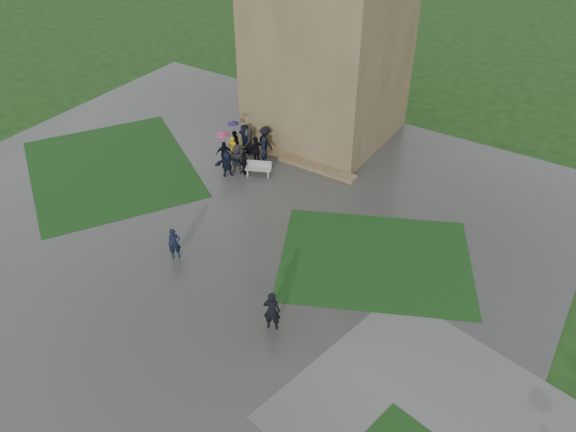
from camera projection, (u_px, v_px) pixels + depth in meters
The scene contains 9 objects.
ground at pixel (172, 254), 27.23m from camera, with size 120.00×120.00×0.00m, color black.
plaza at pixel (198, 233), 28.57m from camera, with size 34.00×34.00×0.02m, color #343331.
lawn_inset_left at pixel (111, 168), 33.62m from camera, with size 11.00×9.00×0.01m, color black.
lawn_inset_right at pixel (375, 259), 26.89m from camera, with size 9.00×7.00×0.01m, color black.
tower_plinth at pixel (289, 159), 34.32m from camera, with size 9.00×0.80×0.22m, color brown.
bench at pixel (258, 168), 32.76m from camera, with size 1.58×1.06×0.88m.
visitor_cluster at pixel (244, 146), 33.71m from camera, with size 2.88×4.37×2.61m.
pedestrian_mid at pixel (174, 244), 26.56m from camera, with size 0.60×0.39×1.64m, color black.
pedestrian_near at pixel (272, 311), 22.85m from camera, with size 0.71×0.46×1.94m, color black.
Camera 1 is at (16.03, -14.43, 17.65)m, focal length 35.00 mm.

